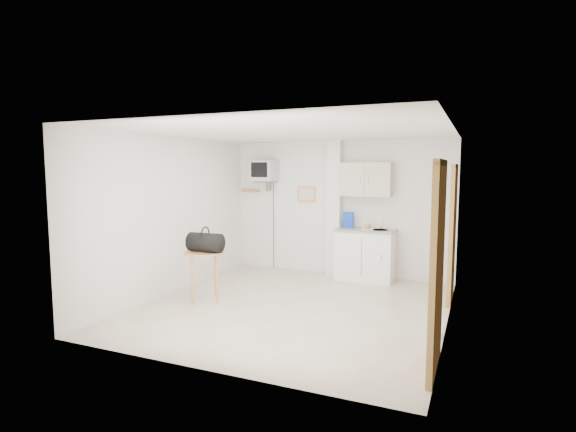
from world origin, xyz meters
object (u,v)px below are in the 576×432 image
at_px(crt_television, 264,172).
at_px(water_bottle, 433,323).
at_px(duffel_bag, 205,242).
at_px(round_table, 204,259).

distance_m(crt_television, water_bottle, 4.58).
xyz_separation_m(duffel_bag, water_bottle, (3.29, -0.19, -0.73)).
distance_m(round_table, water_bottle, 3.37).
xyz_separation_m(crt_television, round_table, (0.10, -2.27, -1.30)).
bearing_deg(round_table, water_bottle, -3.40).
relative_size(round_table, duffel_bag, 1.44).
distance_m(round_table, duffel_bag, 0.26).
height_order(crt_television, round_table, crt_television).
bearing_deg(round_table, duffel_bag, -17.25).
xyz_separation_m(round_table, duffel_bag, (0.04, -0.01, 0.26)).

